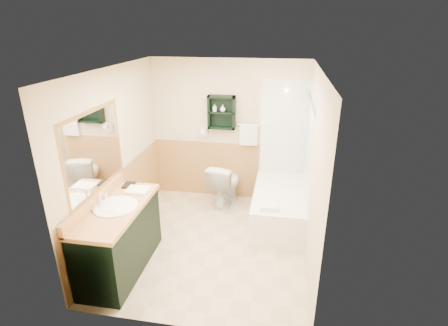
# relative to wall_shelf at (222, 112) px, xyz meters

# --- Properties ---
(floor) EXTENTS (3.00, 3.00, 0.00)m
(floor) POSITION_rel_wall_shelf_xyz_m (0.10, -1.41, -1.55)
(floor) COLOR #C6B490
(floor) RESTS_ON ground
(back_wall) EXTENTS (2.60, 0.04, 2.40)m
(back_wall) POSITION_rel_wall_shelf_xyz_m (0.10, 0.11, -0.35)
(back_wall) COLOR #FFF4C7
(back_wall) RESTS_ON ground
(left_wall) EXTENTS (0.04, 3.00, 2.40)m
(left_wall) POSITION_rel_wall_shelf_xyz_m (-1.22, -1.41, -0.35)
(left_wall) COLOR #FFF4C7
(left_wall) RESTS_ON ground
(right_wall) EXTENTS (0.04, 3.00, 2.40)m
(right_wall) POSITION_rel_wall_shelf_xyz_m (1.42, -1.41, -0.35)
(right_wall) COLOR #FFF4C7
(right_wall) RESTS_ON ground
(ceiling) EXTENTS (2.60, 3.00, 0.04)m
(ceiling) POSITION_rel_wall_shelf_xyz_m (0.10, -1.41, 0.87)
(ceiling) COLOR white
(ceiling) RESTS_ON back_wall
(wainscot_left) EXTENTS (2.98, 2.98, 1.00)m
(wainscot_left) POSITION_rel_wall_shelf_xyz_m (-1.19, -1.41, -1.05)
(wainscot_left) COLOR tan
(wainscot_left) RESTS_ON left_wall
(wainscot_back) EXTENTS (2.58, 2.58, 1.00)m
(wainscot_back) POSITION_rel_wall_shelf_xyz_m (0.10, 0.08, -1.05)
(wainscot_back) COLOR tan
(wainscot_back) RESTS_ON back_wall
(mirror_frame) EXTENTS (1.30, 1.30, 1.00)m
(mirror_frame) POSITION_rel_wall_shelf_xyz_m (-1.17, -1.96, -0.05)
(mirror_frame) COLOR #986432
(mirror_frame) RESTS_ON left_wall
(mirror_glass) EXTENTS (1.20, 1.20, 0.90)m
(mirror_glass) POSITION_rel_wall_shelf_xyz_m (-1.17, -1.96, -0.05)
(mirror_glass) COLOR white
(mirror_glass) RESTS_ON left_wall
(tile_right) EXTENTS (1.50, 1.50, 2.10)m
(tile_right) POSITION_rel_wall_shelf_xyz_m (1.38, -0.66, -0.50)
(tile_right) COLOR white
(tile_right) RESTS_ON right_wall
(tile_back) EXTENTS (0.95, 0.95, 2.10)m
(tile_back) POSITION_rel_wall_shelf_xyz_m (1.13, 0.07, -0.50)
(tile_back) COLOR white
(tile_back) RESTS_ON back_wall
(tile_accent) EXTENTS (1.50, 1.50, 0.10)m
(tile_accent) POSITION_rel_wall_shelf_xyz_m (1.37, -0.66, 0.35)
(tile_accent) COLOR #144726
(tile_accent) RESTS_ON right_wall
(wall_shelf) EXTENTS (0.45, 0.15, 0.55)m
(wall_shelf) POSITION_rel_wall_shelf_xyz_m (0.00, 0.00, 0.00)
(wall_shelf) COLOR black
(wall_shelf) RESTS_ON back_wall
(hair_dryer) EXTENTS (0.10, 0.24, 0.18)m
(hair_dryer) POSITION_rel_wall_shelf_xyz_m (-0.30, 0.02, -0.35)
(hair_dryer) COLOR white
(hair_dryer) RESTS_ON back_wall
(towel_bar) EXTENTS (0.40, 0.06, 0.40)m
(towel_bar) POSITION_rel_wall_shelf_xyz_m (0.45, 0.04, -0.20)
(towel_bar) COLOR silver
(towel_bar) RESTS_ON back_wall
(curtain_rod) EXTENTS (0.03, 1.60, 0.03)m
(curtain_rod) POSITION_rel_wall_shelf_xyz_m (0.63, -0.66, 0.45)
(curtain_rod) COLOR silver
(curtain_rod) RESTS_ON back_wall
(shower_curtain) EXTENTS (1.05, 1.05, 1.70)m
(shower_curtain) POSITION_rel_wall_shelf_xyz_m (0.63, -0.48, -0.40)
(shower_curtain) COLOR #B9AF8C
(shower_curtain) RESTS_ON curtain_rod
(vanity) EXTENTS (0.59, 1.39, 0.88)m
(vanity) POSITION_rel_wall_shelf_xyz_m (-0.89, -2.13, -1.11)
(vanity) COLOR black
(vanity) RESTS_ON ground
(bathtub) EXTENTS (0.79, 1.50, 0.53)m
(bathtub) POSITION_rel_wall_shelf_xyz_m (1.03, -0.68, -1.29)
(bathtub) COLOR white
(bathtub) RESTS_ON ground
(toilet) EXTENTS (0.58, 0.83, 0.74)m
(toilet) POSITION_rel_wall_shelf_xyz_m (0.10, -0.23, -1.18)
(toilet) COLOR white
(toilet) RESTS_ON ground
(counter_towel) EXTENTS (0.28, 0.22, 0.04)m
(counter_towel) POSITION_rel_wall_shelf_xyz_m (-0.80, -1.71, -0.65)
(counter_towel) COLOR silver
(counter_towel) RESTS_ON vanity
(vanity_book) EXTENTS (0.15, 0.03, 0.20)m
(vanity_book) POSITION_rel_wall_shelf_xyz_m (-1.06, -1.56, -0.57)
(vanity_book) COLOR black
(vanity_book) RESTS_ON vanity
(tub_towel) EXTENTS (0.23, 0.19, 0.07)m
(tub_towel) POSITION_rel_wall_shelf_xyz_m (0.88, -1.25, -0.99)
(tub_towel) COLOR silver
(tub_towel) RESTS_ON bathtub
(soap_bottle_a) EXTENTS (0.07, 0.12, 0.05)m
(soap_bottle_a) POSITION_rel_wall_shelf_xyz_m (-0.11, -0.01, 0.04)
(soap_bottle_a) COLOR white
(soap_bottle_a) RESTS_ON wall_shelf
(soap_bottle_b) EXTENTS (0.10, 0.12, 0.09)m
(soap_bottle_b) POSITION_rel_wall_shelf_xyz_m (0.02, -0.01, 0.06)
(soap_bottle_b) COLOR white
(soap_bottle_b) RESTS_ON wall_shelf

